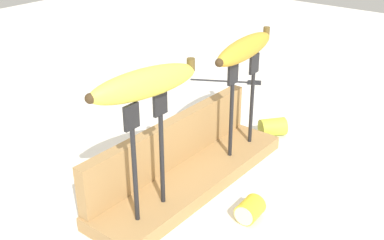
{
  "coord_description": "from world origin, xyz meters",
  "views": [
    {
      "loc": [
        -0.55,
        -0.44,
        0.46
      ],
      "look_at": [
        0.0,
        0.0,
        0.12
      ],
      "focal_mm": 44.51,
      "sensor_mm": 36.0,
      "label": 1
    }
  ],
  "objects_px": {
    "banana_raised_left": "(145,83)",
    "banana_raised_right": "(245,48)",
    "fork_stand_left": "(148,146)",
    "fork_stand_right": "(242,96)",
    "banana_chunk_near": "(250,210)",
    "banana_chunk_far": "(273,127)",
    "fork_fallen_near": "(235,81)"
  },
  "relations": [
    {
      "from": "banana_raised_left",
      "to": "banana_raised_right",
      "type": "distance_m",
      "value": 0.25
    },
    {
      "from": "fork_stand_left",
      "to": "fork_stand_right",
      "type": "relative_size",
      "value": 1.05
    },
    {
      "from": "fork_stand_left",
      "to": "banana_chunk_near",
      "type": "xyz_separation_m",
      "value": [
        0.1,
        -0.11,
        -0.12
      ]
    },
    {
      "from": "banana_raised_right",
      "to": "banana_chunk_near",
      "type": "bearing_deg",
      "value": -141.96
    },
    {
      "from": "banana_raised_left",
      "to": "banana_chunk_far",
      "type": "distance_m",
      "value": 0.43
    },
    {
      "from": "banana_raised_left",
      "to": "banana_chunk_near",
      "type": "relative_size",
      "value": 3.96
    },
    {
      "from": "fork_stand_left",
      "to": "banana_chunk_far",
      "type": "distance_m",
      "value": 0.39
    },
    {
      "from": "fork_stand_left",
      "to": "banana_chunk_near",
      "type": "height_order",
      "value": "fork_stand_left"
    },
    {
      "from": "fork_stand_left",
      "to": "fork_fallen_near",
      "type": "bearing_deg",
      "value": 21.77
    },
    {
      "from": "fork_stand_left",
      "to": "banana_raised_left",
      "type": "height_order",
      "value": "banana_raised_left"
    },
    {
      "from": "banana_raised_right",
      "to": "banana_raised_left",
      "type": "bearing_deg",
      "value": 180.0
    },
    {
      "from": "banana_chunk_far",
      "to": "banana_chunk_near",
      "type": "bearing_deg",
      "value": -157.32
    },
    {
      "from": "fork_stand_right",
      "to": "banana_chunk_near",
      "type": "bearing_deg",
      "value": -141.97
    },
    {
      "from": "fork_stand_left",
      "to": "banana_chunk_far",
      "type": "xyz_separation_m",
      "value": [
        0.37,
        -0.0,
        -0.12
      ]
    },
    {
      "from": "banana_chunk_near",
      "to": "fork_stand_right",
      "type": "bearing_deg",
      "value": 38.03
    },
    {
      "from": "fork_fallen_near",
      "to": "banana_raised_left",
      "type": "bearing_deg",
      "value": -158.23
    },
    {
      "from": "fork_stand_right",
      "to": "banana_raised_left",
      "type": "height_order",
      "value": "banana_raised_left"
    },
    {
      "from": "fork_stand_right",
      "to": "banana_raised_left",
      "type": "relative_size",
      "value": 1.01
    },
    {
      "from": "banana_chunk_near",
      "to": "fork_stand_left",
      "type": "bearing_deg",
      "value": 131.63
    },
    {
      "from": "fork_fallen_near",
      "to": "banana_chunk_far",
      "type": "bearing_deg",
      "value": -131.64
    },
    {
      "from": "fork_stand_left",
      "to": "banana_raised_left",
      "type": "bearing_deg",
      "value": 167.89
    },
    {
      "from": "fork_stand_right",
      "to": "banana_raised_left",
      "type": "bearing_deg",
      "value": 180.0
    },
    {
      "from": "fork_stand_right",
      "to": "banana_chunk_far",
      "type": "bearing_deg",
      "value": -0.22
    },
    {
      "from": "fork_stand_left",
      "to": "banana_raised_right",
      "type": "distance_m",
      "value": 0.26
    },
    {
      "from": "fork_fallen_near",
      "to": "banana_chunk_far",
      "type": "xyz_separation_m",
      "value": [
        -0.21,
        -0.23,
        0.02
      ]
    },
    {
      "from": "fork_stand_right",
      "to": "banana_chunk_far",
      "type": "height_order",
      "value": "fork_stand_right"
    },
    {
      "from": "fork_stand_left",
      "to": "banana_chunk_far",
      "type": "bearing_deg",
      "value": -0.07
    },
    {
      "from": "fork_stand_left",
      "to": "banana_chunk_near",
      "type": "bearing_deg",
      "value": -48.37
    },
    {
      "from": "banana_chunk_near",
      "to": "banana_chunk_far",
      "type": "distance_m",
      "value": 0.29
    },
    {
      "from": "fork_stand_right",
      "to": "banana_chunk_far",
      "type": "relative_size",
      "value": 2.72
    },
    {
      "from": "banana_raised_left",
      "to": "banana_raised_right",
      "type": "relative_size",
      "value": 0.92
    },
    {
      "from": "banana_chunk_far",
      "to": "fork_stand_right",
      "type": "bearing_deg",
      "value": 179.78
    }
  ]
}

